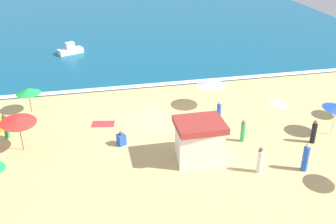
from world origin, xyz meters
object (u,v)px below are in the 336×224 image
beachgoer_1 (260,161)px  small_boat_0 (70,50)px  beachgoer_11 (306,158)px  beachgoer_8 (121,139)px  beachgoer_9 (219,113)px  beachgoer_3 (314,132)px  beachgoer_10 (243,131)px  beach_umbrella_1 (28,91)px  beachgoer_2 (6,127)px  lifeguard_cabana (199,140)px  beach_umbrella_0 (18,120)px  beach_umbrella_5 (211,83)px

beachgoer_1 → small_boat_0: (-10.50, 23.54, -0.27)m
beachgoer_11 → beachgoer_8: bearing=153.3°
beachgoer_9 → beachgoer_3: bearing=-36.8°
beachgoer_1 → beachgoer_11: size_ratio=0.92×
beachgoer_11 → beachgoer_10: bearing=120.7°
beach_umbrella_1 → beachgoer_2: beach_umbrella_1 is taller
lifeguard_cabana → beachgoer_3: bearing=2.5°
beach_umbrella_0 → beachgoer_9: 13.02m
lifeguard_cabana → beach_umbrella_5: lifeguard_cabana is taller
beachgoer_9 → lifeguard_cabana: bearing=-122.5°
beachgoer_11 → beachgoer_3: bearing=52.1°
beachgoer_3 → beachgoer_1: bearing=-153.6°
lifeguard_cabana → beachgoer_9: size_ratio=1.70×
beach_umbrella_5 → beachgoer_2: (-14.25, -1.69, -1.13)m
beach_umbrella_0 → beachgoer_3: beach_umbrella_0 is taller
beach_umbrella_0 → beachgoer_10: 13.83m
beachgoer_10 → beachgoer_11: 4.38m
beach_umbrella_1 → beachgoer_1: 17.06m
beachgoer_9 → beachgoer_10: 2.77m
beachgoer_3 → beachgoer_11: size_ratio=0.91×
beachgoer_9 → small_boat_0: bearing=120.1°
lifeguard_cabana → beach_umbrella_0: bearing=162.4°
beach_umbrella_5 → beachgoer_8: size_ratio=2.49×
beach_umbrella_0 → beachgoer_3: bearing=-9.3°
lifeguard_cabana → small_boat_0: size_ratio=1.03×
beachgoer_1 → beachgoer_11: 2.61m
beach_umbrella_5 → beachgoer_10: 5.44m
lifeguard_cabana → beach_umbrella_1: bearing=139.9°
lifeguard_cabana → beachgoer_2: 12.53m
beach_umbrella_1 → small_boat_0: 13.22m
beach_umbrella_0 → beachgoer_1: 14.35m
beachgoer_1 → beach_umbrella_0: bearing=158.4°
beach_umbrella_0 → beachgoer_11: 16.88m
beachgoer_3 → beachgoer_9: beachgoer_9 is taller
beach_umbrella_1 → beachgoer_3: bearing=-25.0°
lifeguard_cabana → beachgoer_1: (2.96, -1.98, -0.53)m
beachgoer_8 → beachgoer_11: (9.85, -4.96, 0.42)m
beachgoer_8 → beachgoer_9: beachgoer_9 is taller
lifeguard_cabana → beachgoer_8: size_ratio=2.94×
beachgoer_3 → beachgoer_8: (-11.94, 2.28, -0.35)m
beachgoer_11 → beach_umbrella_1: bearing=145.2°
beachgoer_1 → beachgoer_8: 8.61m
beach_umbrella_1 → beachgoer_2: size_ratio=1.39×
beach_umbrella_0 → small_boat_0: 18.57m
beachgoer_3 → small_boat_0: size_ratio=0.58×
lifeguard_cabana → beachgoer_9: (2.61, 4.10, -0.51)m
beachgoer_1 → beachgoer_2: size_ratio=0.93×
beachgoer_1 → beachgoer_2: 16.04m
beach_umbrella_1 → beach_umbrella_5: (13.10, -1.99, 0.29)m
beachgoer_1 → lifeguard_cabana: bearing=146.3°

